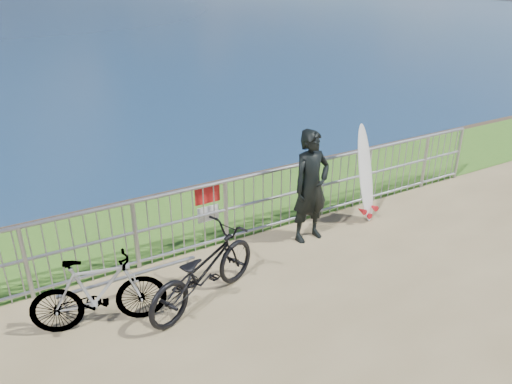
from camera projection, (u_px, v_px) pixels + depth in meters
grass_strip at (224, 209)px, 9.34m from camera, size 120.00×120.00×0.00m
railing at (254, 204)px, 8.25m from camera, size 10.06×0.10×1.13m
surfer at (311, 186)px, 8.00m from camera, size 0.72×0.49×1.89m
surfboard at (366, 177)px, 8.69m from camera, size 0.58×0.55×1.76m
bicycle_near at (203, 270)px, 6.60m from camera, size 2.04×1.35×1.01m
bicycle_far at (98, 292)px, 6.16m from camera, size 1.72×0.86×1.00m
bike_rack at (130, 279)px, 6.73m from camera, size 1.89×0.05×0.39m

